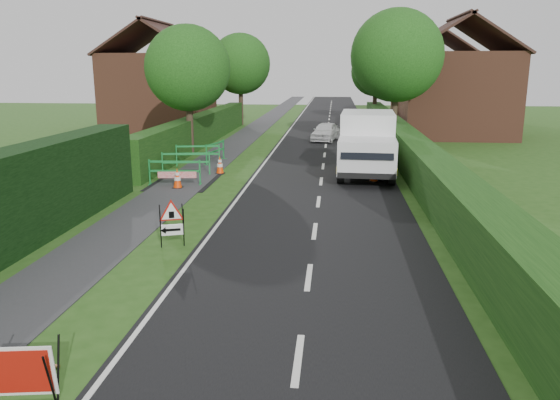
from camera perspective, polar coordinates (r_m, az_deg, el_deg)
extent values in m
plane|color=#254D16|center=(11.56, -9.87, -9.38)|extent=(120.00, 120.00, 0.00)
cube|color=black|center=(45.46, 5.09, 7.88)|extent=(6.00, 90.00, 0.02)
cube|color=#2D2D30|center=(45.85, -1.86, 7.98)|extent=(2.00, 90.00, 0.02)
cube|color=#14380F|center=(33.51, -8.20, 5.77)|extent=(1.00, 24.00, 1.80)
cube|color=#14380F|center=(26.85, 13.15, 3.63)|extent=(1.20, 50.00, 1.50)
cube|color=brown|center=(42.31, -12.42, 10.93)|extent=(7.00, 7.00, 5.50)
cube|color=#331E19|center=(42.90, -15.00, 15.97)|extent=(4.00, 7.40, 2.58)
cube|color=#331E19|center=(41.83, -10.32, 16.27)|extent=(4.00, 7.40, 2.58)
cube|color=#331E19|center=(42.40, -12.78, 17.60)|extent=(0.25, 7.40, 0.18)
cube|color=brown|center=(39.11, 17.81, 10.42)|extent=(7.00, 7.00, 5.50)
cube|color=#331E19|center=(38.80, 15.60, 16.23)|extent=(4.00, 7.40, 2.58)
cube|color=#331E19|center=(39.52, 20.80, 15.81)|extent=(4.00, 7.40, 2.58)
cube|color=#331E19|center=(39.20, 18.35, 17.63)|extent=(0.25, 7.40, 0.18)
cube|color=brown|center=(53.04, 15.77, 11.22)|extent=(7.00, 7.00, 5.50)
cube|color=#331E19|center=(52.78, 14.11, 15.49)|extent=(4.00, 7.40, 2.58)
cube|color=#331E19|center=(53.38, 17.96, 15.22)|extent=(4.00, 7.40, 2.58)
cube|color=#331E19|center=(53.11, 16.13, 16.54)|extent=(0.25, 7.40, 0.18)
cylinder|color=#2D2116|center=(29.41, -9.37, 7.23)|extent=(0.36, 0.36, 2.62)
sphere|color=#174011|center=(29.24, -9.62, 13.44)|extent=(4.40, 4.40, 4.40)
cylinder|color=#2D2116|center=(32.55, 11.80, 8.03)|extent=(0.36, 0.36, 2.97)
sphere|color=#174011|center=(32.42, 12.12, 14.55)|extent=(5.20, 5.20, 5.20)
cylinder|color=#2D2116|center=(44.99, -4.10, 9.62)|extent=(0.36, 0.36, 2.80)
sphere|color=#174011|center=(44.88, -4.17, 14.01)|extent=(4.80, 4.80, 4.80)
cylinder|color=#2D2116|center=(48.47, 9.85, 9.54)|extent=(0.36, 0.36, 2.45)
sphere|color=#174011|center=(48.36, 9.99, 13.09)|extent=(4.20, 4.20, 4.20)
cylinder|color=black|center=(8.15, -22.91, -17.05)|extent=(0.08, 0.31, 0.88)
cylinder|color=black|center=(8.42, -22.16, -15.96)|extent=(0.08, 0.31, 0.88)
cube|color=white|center=(8.41, -26.03, -15.81)|extent=(1.09, 0.30, 0.77)
cube|color=#AD140C|center=(8.40, -26.07, -15.86)|extent=(0.98, 0.26, 0.67)
cylinder|color=black|center=(14.02, -12.36, -2.99)|extent=(0.13, 0.32, 1.06)
cylinder|color=black|center=(14.28, -12.38, -2.69)|extent=(0.13, 0.32, 1.06)
cylinder|color=black|center=(14.04, -10.03, -2.86)|extent=(0.13, 0.32, 1.06)
cylinder|color=black|center=(14.30, -10.09, -2.56)|extent=(0.13, 0.32, 1.06)
cube|color=white|center=(14.16, -11.20, -3.07)|extent=(0.57, 0.21, 0.29)
cube|color=black|center=(14.15, -11.20, -3.09)|extent=(0.40, 0.15, 0.07)
cone|color=black|center=(14.14, -12.12, -3.14)|extent=(0.18, 0.21, 0.17)
cube|color=black|center=(14.03, -11.27, -1.52)|extent=(0.13, 0.05, 0.17)
cube|color=silver|center=(24.46, 9.09, 6.54)|extent=(2.42, 3.72, 2.16)
cube|color=silver|center=(21.81, 9.07, 4.59)|extent=(2.36, 2.44, 1.32)
cube|color=black|center=(20.65, 9.11, 5.01)|extent=(1.98, 0.36, 0.61)
cube|color=yellow|center=(23.56, 6.27, 4.27)|extent=(0.31, 5.52, 0.27)
cube|color=yellow|center=(23.58, 11.77, 4.07)|extent=(0.31, 5.52, 0.27)
cube|color=black|center=(20.82, 9.01, 2.51)|extent=(2.20, 0.25, 0.22)
cylinder|color=black|center=(21.88, 6.36, 2.90)|extent=(0.32, 0.91, 0.89)
cylinder|color=black|center=(21.90, 11.64, 2.71)|extent=(0.32, 0.91, 0.89)
cylinder|color=black|center=(25.43, 6.72, 4.38)|extent=(0.32, 0.91, 0.89)
cylinder|color=black|center=(25.44, 11.27, 4.21)|extent=(0.32, 0.91, 0.89)
cube|color=black|center=(22.48, 9.78, 1.96)|extent=(0.38, 0.38, 0.04)
cone|color=#FA3F07|center=(22.41, 9.82, 2.95)|extent=(0.32, 0.32, 0.75)
cylinder|color=white|center=(22.42, 9.81, 2.85)|extent=(0.25, 0.25, 0.14)
cylinder|color=white|center=(22.38, 9.83, 3.33)|extent=(0.17, 0.17, 0.10)
cube|color=black|center=(23.52, 10.78, 2.42)|extent=(0.38, 0.38, 0.04)
cone|color=#FA3F07|center=(23.44, 10.82, 3.37)|extent=(0.32, 0.32, 0.75)
cylinder|color=white|center=(23.45, 10.82, 3.28)|extent=(0.25, 0.25, 0.14)
cylinder|color=white|center=(23.42, 10.84, 3.73)|extent=(0.17, 0.17, 0.10)
cube|color=black|center=(26.57, 10.61, 3.70)|extent=(0.38, 0.38, 0.04)
cone|color=#FA3F07|center=(26.51, 10.64, 4.54)|extent=(0.32, 0.32, 0.75)
cylinder|color=white|center=(26.51, 10.64, 4.46)|extent=(0.25, 0.25, 0.14)
cylinder|color=white|center=(26.48, 10.66, 4.86)|extent=(0.17, 0.17, 0.10)
cube|color=black|center=(21.29, -10.63, 1.27)|extent=(0.38, 0.38, 0.04)
cone|color=#FA3F07|center=(21.21, -10.68, 2.31)|extent=(0.32, 0.32, 0.75)
cylinder|color=white|center=(21.21, -10.67, 2.21)|extent=(0.25, 0.25, 0.14)
cylinder|color=white|center=(21.18, -10.69, 2.71)|extent=(0.17, 0.17, 0.10)
cube|color=black|center=(23.98, -6.28, 2.80)|extent=(0.38, 0.38, 0.04)
cone|color=#FA3F07|center=(23.91, -6.30, 3.73)|extent=(0.32, 0.32, 0.75)
cylinder|color=white|center=(23.91, -6.30, 3.64)|extent=(0.25, 0.25, 0.14)
cylinder|color=white|center=(23.88, -6.31, 4.08)|extent=(0.17, 0.17, 0.10)
cube|color=#167C32|center=(22.13, -13.47, 2.86)|extent=(0.05, 0.05, 1.00)
cube|color=#167C32|center=(21.66, -8.37, 2.87)|extent=(0.05, 0.05, 1.00)
cube|color=#167C32|center=(21.80, -11.00, 3.95)|extent=(2.00, 0.16, 0.08)
cube|color=#167C32|center=(21.86, -10.95, 3.00)|extent=(2.00, 0.16, 0.08)
cube|color=#167C32|center=(22.22, -13.40, 1.65)|extent=(0.08, 0.35, 0.04)
cube|color=#167C32|center=(21.75, -8.33, 1.62)|extent=(0.08, 0.35, 0.04)
cube|color=#167C32|center=(23.95, -12.19, 3.73)|extent=(0.06, 0.06, 1.00)
cube|color=#167C32|center=(23.81, -7.39, 3.86)|extent=(0.06, 0.06, 1.00)
cube|color=#167C32|center=(23.79, -9.84, 4.79)|extent=(1.97, 0.44, 0.08)
cube|color=#167C32|center=(23.85, -9.80, 3.92)|extent=(1.97, 0.44, 0.08)
cube|color=#167C32|center=(24.04, -12.13, 2.60)|extent=(0.13, 0.35, 0.04)
cube|color=#167C32|center=(23.89, -7.36, 2.73)|extent=(0.13, 0.35, 0.04)
cube|color=#167C32|center=(26.15, -10.76, 4.60)|extent=(0.06, 0.06, 1.00)
cube|color=#167C32|center=(26.02, -6.37, 4.71)|extent=(0.06, 0.06, 1.00)
cube|color=#167C32|center=(26.01, -8.60, 5.58)|extent=(1.98, 0.41, 0.08)
cube|color=#167C32|center=(26.06, -8.57, 4.77)|extent=(1.98, 0.41, 0.08)
cube|color=#167C32|center=(26.23, -10.72, 3.57)|extent=(0.12, 0.36, 0.04)
cube|color=#167C32|center=(26.10, -6.34, 3.67)|extent=(0.12, 0.36, 0.04)
cube|color=#167C32|center=(26.00, -7.69, 4.67)|extent=(0.06, 0.06, 1.00)
cube|color=#167C32|center=(27.80, -5.93, 5.29)|extent=(0.06, 0.06, 1.00)
cube|color=#167C32|center=(26.84, -6.80, 5.88)|extent=(0.46, 1.97, 0.08)
cube|color=#167C32|center=(26.89, -6.78, 5.09)|extent=(0.46, 1.97, 0.08)
cube|color=#167C32|center=(26.08, -7.65, 3.63)|extent=(0.35, 0.13, 0.04)
cube|color=#167C32|center=(27.87, -5.90, 4.31)|extent=(0.35, 0.13, 0.04)
cube|color=red|center=(21.67, -10.65, 1.43)|extent=(1.50, 0.20, 0.25)
cylinder|color=#BF7F4C|center=(9.39, -22.39, -15.95)|extent=(0.12, 0.07, 0.07)
imported|color=silver|center=(34.93, 4.78, 7.14)|extent=(2.02, 3.64, 1.17)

